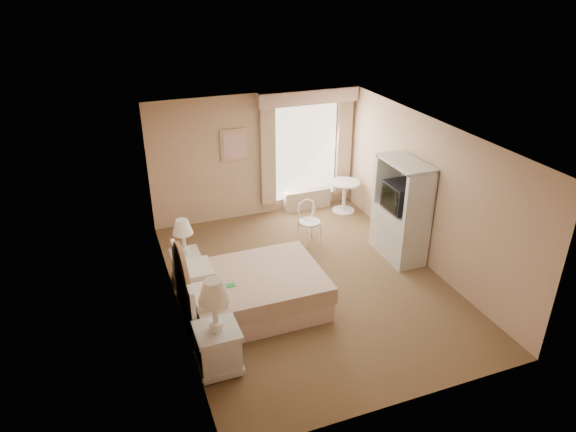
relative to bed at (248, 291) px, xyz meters
name	(u,v)px	position (x,y,z in m)	size (l,w,h in m)	color
room	(310,213)	(1.13, 0.36, 0.92)	(4.21, 5.51, 2.51)	brown
window	(307,148)	(2.18, 3.01, 1.01)	(2.05, 0.22, 2.51)	white
framed_art	(234,145)	(0.68, 3.07, 1.22)	(0.52, 0.04, 0.62)	tan
bed	(248,291)	(0.00, 0.00, 0.00)	(2.05, 1.53, 1.36)	#D59A8A
nightstand_near	(217,338)	(-0.71, -1.08, 0.17)	(0.54, 0.54, 1.32)	silver
nightstand_far	(186,259)	(-0.71, 1.10, 0.09)	(0.45, 0.45, 1.09)	silver
round_table	(344,192)	(2.85, 2.59, 0.11)	(0.62, 0.62, 0.66)	white
cafe_chair	(308,218)	(1.65, 1.66, 0.14)	(0.44, 0.44, 0.81)	white
armoire	(401,218)	(2.94, 0.62, 0.40)	(0.53, 1.06, 1.77)	silver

